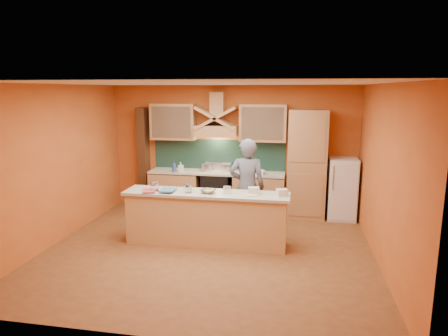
% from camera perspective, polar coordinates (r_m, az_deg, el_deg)
% --- Properties ---
extents(floor, '(5.50, 5.00, 0.01)m').
position_cam_1_polar(floor, '(6.97, -2.25, -11.67)').
color(floor, brown).
rests_on(floor, ground).
extents(ceiling, '(5.50, 5.00, 0.01)m').
position_cam_1_polar(ceiling, '(6.43, -2.44, 11.99)').
color(ceiling, white).
rests_on(ceiling, wall_back).
extents(wall_back, '(5.50, 0.02, 2.80)m').
position_cam_1_polar(wall_back, '(8.98, 1.16, 2.79)').
color(wall_back, '#CC6427').
rests_on(wall_back, floor).
extents(wall_front, '(5.50, 0.02, 2.80)m').
position_cam_1_polar(wall_front, '(4.23, -9.83, -6.96)').
color(wall_front, '#CC6427').
rests_on(wall_front, floor).
extents(wall_left, '(0.02, 5.00, 2.80)m').
position_cam_1_polar(wall_left, '(7.64, -22.90, 0.43)').
color(wall_left, '#CC6427').
rests_on(wall_left, floor).
extents(wall_right, '(0.02, 5.00, 2.80)m').
position_cam_1_polar(wall_right, '(6.54, 21.88, -1.17)').
color(wall_right, '#CC6427').
rests_on(wall_right, floor).
extents(base_cabinet_left, '(1.10, 0.60, 0.86)m').
position_cam_1_polar(base_cabinet_left, '(9.17, -6.91, -3.30)').
color(base_cabinet_left, tan).
rests_on(base_cabinet_left, floor).
extents(base_cabinet_right, '(1.10, 0.60, 0.86)m').
position_cam_1_polar(base_cabinet_right, '(8.80, 5.01, -3.87)').
color(base_cabinet_right, tan).
rests_on(base_cabinet_right, floor).
extents(counter_top, '(3.00, 0.62, 0.04)m').
position_cam_1_polar(counter_top, '(8.83, -1.09, -0.65)').
color(counter_top, beige).
rests_on(counter_top, base_cabinet_left).
extents(stove, '(0.60, 0.58, 0.90)m').
position_cam_1_polar(stove, '(8.93, -1.07, -3.47)').
color(stove, black).
rests_on(stove, floor).
extents(backsplash, '(3.00, 0.03, 0.70)m').
position_cam_1_polar(backsplash, '(9.04, -0.74, 1.89)').
color(backsplash, '#17322A').
rests_on(backsplash, wall_back).
extents(range_hood, '(0.92, 0.50, 0.24)m').
position_cam_1_polar(range_hood, '(8.74, -1.04, 5.34)').
color(range_hood, tan).
rests_on(range_hood, wall_back).
extents(hood_chimney, '(0.30, 0.30, 0.50)m').
position_cam_1_polar(hood_chimney, '(8.80, -0.93, 9.16)').
color(hood_chimney, tan).
rests_on(hood_chimney, wall_back).
extents(upper_cabinet_left, '(1.00, 0.35, 0.80)m').
position_cam_1_polar(upper_cabinet_left, '(9.04, -7.22, 6.59)').
color(upper_cabinet_left, tan).
rests_on(upper_cabinet_left, wall_back).
extents(upper_cabinet_right, '(1.00, 0.35, 0.80)m').
position_cam_1_polar(upper_cabinet_right, '(8.65, 5.60, 6.43)').
color(upper_cabinet_right, tan).
rests_on(upper_cabinet_right, wall_back).
extents(pantry_column, '(0.80, 0.60, 2.30)m').
position_cam_1_polar(pantry_column, '(8.61, 11.73, 0.52)').
color(pantry_column, tan).
rests_on(pantry_column, floor).
extents(fridge, '(0.58, 0.60, 1.30)m').
position_cam_1_polar(fridge, '(8.77, 16.51, -2.87)').
color(fridge, white).
rests_on(fridge, floor).
extents(trim_column_left, '(0.20, 0.30, 2.30)m').
position_cam_1_polar(trim_column_left, '(9.42, -11.40, 1.43)').
color(trim_column_left, '#472816').
rests_on(trim_column_left, floor).
extents(island_body, '(2.80, 0.55, 0.88)m').
position_cam_1_polar(island_body, '(7.11, -2.54, -7.42)').
color(island_body, '#DCAE71').
rests_on(island_body, floor).
extents(island_top, '(2.90, 0.62, 0.05)m').
position_cam_1_polar(island_top, '(6.98, -2.57, -3.68)').
color(island_top, beige).
rests_on(island_top, island_body).
extents(person, '(0.70, 0.49, 1.83)m').
position_cam_1_polar(person, '(7.45, 3.30, -2.77)').
color(person, slate).
rests_on(person, floor).
extents(pot_large, '(0.25, 0.25, 0.15)m').
position_cam_1_polar(pot_large, '(8.90, -2.47, -0.04)').
color(pot_large, '#B9BAC1').
rests_on(pot_large, stove).
extents(pot_small, '(0.26, 0.26, 0.14)m').
position_cam_1_polar(pot_small, '(8.88, 0.28, -0.12)').
color(pot_small, silver).
rests_on(pot_small, stove).
extents(soap_bottle_a, '(0.11, 0.11, 0.21)m').
position_cam_1_polar(soap_bottle_a, '(8.86, -6.20, 0.16)').
color(soap_bottle_a, white).
rests_on(soap_bottle_a, counter_top).
extents(soap_bottle_b, '(0.14, 0.14, 0.25)m').
position_cam_1_polar(soap_bottle_b, '(8.81, -7.14, 0.21)').
color(soap_bottle_b, '#304984').
rests_on(soap_bottle_b, counter_top).
extents(bowl_back, '(0.27, 0.27, 0.07)m').
position_cam_1_polar(bowl_back, '(8.66, 5.21, -0.57)').
color(bowl_back, white).
rests_on(bowl_back, counter_top).
extents(dish_rack, '(0.30, 0.25, 0.10)m').
position_cam_1_polar(dish_rack, '(8.53, 4.66, -0.62)').
color(dish_rack, silver).
rests_on(dish_rack, counter_top).
extents(book_lower, '(0.30, 0.35, 0.03)m').
position_cam_1_polar(book_lower, '(7.12, -11.52, -3.26)').
color(book_lower, '#BE4445').
rests_on(book_lower, island_top).
extents(book_upper, '(0.25, 0.34, 0.03)m').
position_cam_1_polar(book_upper, '(7.09, -8.92, -3.06)').
color(book_upper, teal).
rests_on(book_upper, island_top).
extents(jar_large, '(0.17, 0.17, 0.16)m').
position_cam_1_polar(jar_large, '(7.13, -9.91, -2.63)').
color(jar_large, white).
rests_on(jar_large, island_top).
extents(jar_small, '(0.14, 0.14, 0.15)m').
position_cam_1_polar(jar_small, '(6.96, -5.12, -2.89)').
color(jar_small, silver).
rests_on(jar_small, island_top).
extents(kitchen_scale, '(0.13, 0.13, 0.10)m').
position_cam_1_polar(kitchen_scale, '(6.88, 0.46, -3.23)').
color(kitchen_scale, white).
rests_on(kitchen_scale, island_top).
extents(mixing_bowl, '(0.29, 0.29, 0.06)m').
position_cam_1_polar(mixing_bowl, '(6.91, -2.24, -3.33)').
color(mixing_bowl, silver).
rests_on(mixing_bowl, island_top).
extents(cloth, '(0.27, 0.25, 0.01)m').
position_cam_1_polar(cloth, '(6.78, 4.01, -3.85)').
color(cloth, beige).
rests_on(cloth, island_top).
extents(grocery_bag_a, '(0.22, 0.20, 0.11)m').
position_cam_1_polar(grocery_bag_a, '(6.80, 8.29, -3.47)').
color(grocery_bag_a, '#ECE4C2').
rests_on(grocery_bag_a, island_top).
extents(grocery_bag_b, '(0.20, 0.16, 0.11)m').
position_cam_1_polar(grocery_bag_b, '(6.86, 4.26, -3.24)').
color(grocery_bag_b, beige).
rests_on(grocery_bag_b, island_top).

